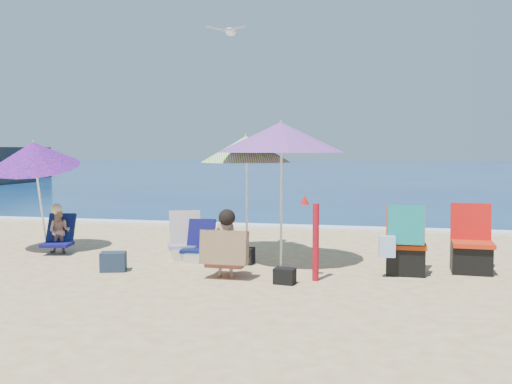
% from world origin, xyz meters
% --- Properties ---
extents(ground, '(120.00, 120.00, 0.00)m').
position_xyz_m(ground, '(0.00, 0.00, 0.00)').
color(ground, '#D8BC84').
rests_on(ground, ground).
extents(sea, '(120.00, 80.00, 0.12)m').
position_xyz_m(sea, '(0.00, 45.00, -0.05)').
color(sea, navy).
rests_on(sea, ground).
extents(foam, '(120.00, 0.50, 0.04)m').
position_xyz_m(foam, '(0.00, 5.10, 0.02)').
color(foam, white).
rests_on(foam, ground).
extents(umbrella_turquoise, '(2.37, 2.37, 2.19)m').
position_xyz_m(umbrella_turquoise, '(0.08, 0.96, 1.92)').
color(umbrella_turquoise, silver).
rests_on(umbrella_turquoise, ground).
extents(umbrella_striped, '(1.89, 1.89, 2.00)m').
position_xyz_m(umbrella_striped, '(-0.63, 1.75, 1.75)').
color(umbrella_striped, white).
rests_on(umbrella_striped, ground).
extents(umbrella_blue, '(1.71, 1.75, 2.02)m').
position_xyz_m(umbrella_blue, '(-4.18, 1.22, 1.66)').
color(umbrella_blue, white).
rests_on(umbrella_blue, ground).
extents(furled_umbrella, '(0.30, 0.20, 1.14)m').
position_xyz_m(furled_umbrella, '(0.68, 0.07, 0.63)').
color(furled_umbrella, '#A30B1A').
rests_on(furled_umbrella, ground).
extents(chair_navy, '(0.58, 0.63, 0.63)m').
position_xyz_m(chair_navy, '(-1.22, 1.07, 0.17)').
color(chair_navy, '#0B133F').
rests_on(chair_navy, ground).
extents(chair_rainbow, '(0.79, 0.86, 0.73)m').
position_xyz_m(chair_rainbow, '(-1.50, 1.26, 0.19)').
color(chair_rainbow, '#C46D45').
rests_on(chair_rainbow, ground).
extents(camp_chair_left, '(0.58, 0.61, 0.97)m').
position_xyz_m(camp_chair_left, '(2.82, 1.04, 0.29)').
color(camp_chair_left, '#B8280D').
rests_on(camp_chair_left, ground).
extents(camp_chair_right, '(0.65, 0.71, 1.00)m').
position_xyz_m(camp_chair_right, '(1.89, 0.72, 0.36)').
color(camp_chair_right, '#B42F0C').
rests_on(camp_chair_right, ground).
extents(person_center, '(0.64, 0.54, 0.94)m').
position_xyz_m(person_center, '(-0.51, -0.03, 0.46)').
color(person_center, tan).
rests_on(person_center, ground).
extents(person_left, '(0.56, 0.64, 0.84)m').
position_xyz_m(person_left, '(-3.72, 1.17, 0.38)').
color(person_left, tan).
rests_on(person_left, ground).
extents(bag_navy_a, '(0.41, 0.35, 0.27)m').
position_xyz_m(bag_navy_a, '(-2.20, 0.06, 0.14)').
color(bag_navy_a, '#1C293E').
rests_on(bag_navy_a, ground).
extents(bag_black_a, '(0.35, 0.26, 0.25)m').
position_xyz_m(bag_black_a, '(-0.50, 0.95, 0.12)').
color(bag_black_a, black).
rests_on(bag_black_a, ground).
extents(bag_black_b, '(0.29, 0.23, 0.21)m').
position_xyz_m(bag_black_b, '(0.33, -0.20, 0.10)').
color(bag_black_b, black).
rests_on(bag_black_b, ground).
extents(seagull, '(0.66, 0.47, 0.12)m').
position_xyz_m(seagull, '(-0.87, 1.68, 3.65)').
color(seagull, white).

